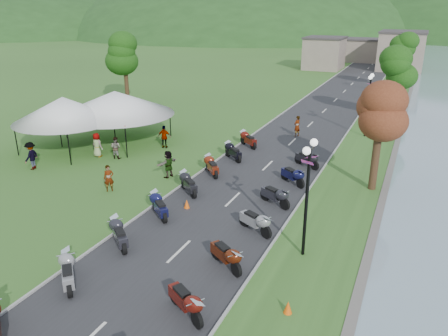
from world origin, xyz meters
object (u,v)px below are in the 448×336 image
at_px(pedestrian_a, 110,191).
at_px(vendor_tent_main, 117,117).
at_px(pedestrian_b, 117,158).
at_px(pedestrian_c, 33,169).

bearing_deg(pedestrian_a, vendor_tent_main, 83.54).
relative_size(pedestrian_a, pedestrian_b, 1.01).
bearing_deg(pedestrian_b, pedestrian_a, 120.37).
relative_size(vendor_tent_main, pedestrian_c, 3.27).
distance_m(vendor_tent_main, pedestrian_b, 4.68).
distance_m(pedestrian_a, pedestrian_c, 6.99).
bearing_deg(pedestrian_c, pedestrian_a, 71.25).
relative_size(vendor_tent_main, pedestrian_b, 3.85).
height_order(vendor_tent_main, pedestrian_a, vendor_tent_main).
xyz_separation_m(vendor_tent_main, pedestrian_c, (-1.26, -7.50, -2.00)).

